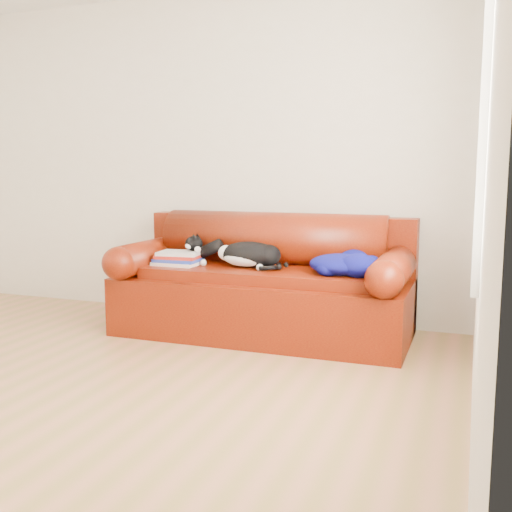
% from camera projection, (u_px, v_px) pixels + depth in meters
% --- Properties ---
extents(ground, '(4.50, 4.50, 0.00)m').
position_uv_depth(ground, '(35.00, 389.00, 3.28)').
color(ground, olive).
rests_on(ground, ground).
extents(room_shell, '(4.52, 4.02, 2.61)m').
position_uv_depth(room_shell, '(40.00, 75.00, 3.02)').
color(room_shell, beige).
rests_on(room_shell, ground).
extents(sofa_base, '(2.10, 0.90, 0.50)m').
position_uv_depth(sofa_base, '(263.00, 302.00, 4.36)').
color(sofa_base, '#3A0402').
rests_on(sofa_base, ground).
extents(sofa_back, '(2.10, 1.01, 0.88)m').
position_uv_depth(sofa_back, '(274.00, 257.00, 4.55)').
color(sofa_back, '#3A0402').
rests_on(sofa_back, ground).
extents(book_stack, '(0.33, 0.26, 0.10)m').
position_uv_depth(book_stack, '(179.00, 258.00, 4.43)').
color(book_stack, white).
rests_on(book_stack, sofa_base).
extents(cat, '(0.64, 0.28, 0.23)m').
position_uv_depth(cat, '(249.00, 255.00, 4.30)').
color(cat, black).
rests_on(cat, sofa_base).
extents(blanket, '(0.53, 0.49, 0.16)m').
position_uv_depth(blanket, '(344.00, 263.00, 4.03)').
color(blanket, '#080240').
rests_on(blanket, sofa_base).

